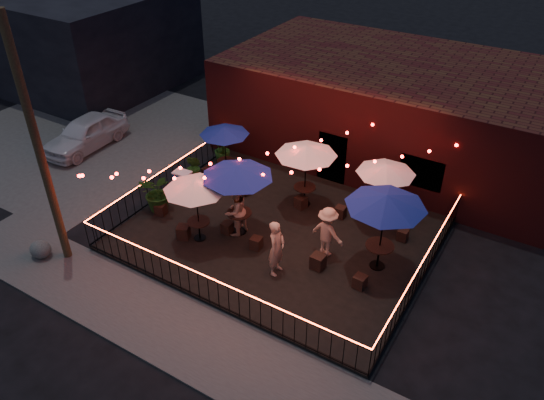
{
  "coord_description": "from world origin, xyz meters",
  "views": [
    {
      "loc": [
        7.42,
        -10.62,
        11.36
      ],
      "look_at": [
        -0.48,
        2.32,
        1.16
      ],
      "focal_mm": 35.0,
      "sensor_mm": 36.0,
      "label": 1
    }
  ],
  "objects": [
    {
      "name": "ground",
      "position": [
        0.0,
        0.0,
        0.0
      ],
      "size": [
        110.0,
        110.0,
        0.0
      ],
      "primitive_type": "plane",
      "color": "black",
      "rests_on": "ground"
    },
    {
      "name": "patio",
      "position": [
        0.0,
        2.0,
        0.07
      ],
      "size": [
        10.0,
        8.0,
        0.15
      ],
      "primitive_type": "cube",
      "color": "black",
      "rests_on": "ground"
    },
    {
      "name": "sidewalk",
      "position": [
        0.0,
        -3.25,
        0.03
      ],
      "size": [
        18.0,
        2.5,
        0.05
      ],
      "primitive_type": "cube",
      "color": "#454340",
      "rests_on": "ground"
    },
    {
      "name": "parking_lot",
      "position": [
        -12.0,
        4.0,
        0.01
      ],
      "size": [
        11.0,
        12.0,
        0.02
      ],
      "primitive_type": "cube",
      "color": "#454340",
      "rests_on": "ground"
    },
    {
      "name": "brick_building",
      "position": [
        1.0,
        9.99,
        2.0
      ],
      "size": [
        14.0,
        8.0,
        4.0
      ],
      "color": "#3D1011",
      "rests_on": "ground"
    },
    {
      "name": "background_building",
      "position": [
        -18.0,
        9.0,
        2.5
      ],
      "size": [
        12.0,
        9.0,
        5.0
      ],
      "primitive_type": "cube",
      "color": "black",
      "rests_on": "ground"
    },
    {
      "name": "utility_pole",
      "position": [
        -5.4,
        -2.6,
        4.0
      ],
      "size": [
        0.26,
        0.26,
        8.0
      ],
      "primitive_type": "cylinder",
      "color": "#3A2A17",
      "rests_on": "ground"
    },
    {
      "name": "fence_front",
      "position": [
        0.0,
        -2.0,
        0.66
      ],
      "size": [
        10.0,
        0.04,
        1.04
      ],
      "color": "black",
      "rests_on": "patio"
    },
    {
      "name": "fence_left",
      "position": [
        -5.0,
        2.0,
        0.66
      ],
      "size": [
        0.04,
        8.0,
        1.04
      ],
      "rotation": [
        0.0,
        0.0,
        1.57
      ],
      "color": "black",
      "rests_on": "patio"
    },
    {
      "name": "fence_right",
      "position": [
        5.0,
        2.0,
        0.66
      ],
      "size": [
        0.04,
        8.0,
        1.04
      ],
      "rotation": [
        0.0,
        0.0,
        1.57
      ],
      "color": "black",
      "rests_on": "patio"
    },
    {
      "name": "festoon_lights",
      "position": [
        -1.01,
        1.7,
        2.52
      ],
      "size": [
        10.02,
        8.72,
        1.32
      ],
      "color": "#FD1411",
      "rests_on": "ground"
    },
    {
      "name": "cafe_table_0",
      "position": [
        -2.14,
        0.31,
        2.27
      ],
      "size": [
        2.57,
        2.57,
        2.32
      ],
      "rotation": [
        0.0,
        0.0,
        -0.25
      ],
      "color": "black",
      "rests_on": "patio"
    },
    {
      "name": "cafe_table_1",
      "position": [
        -3.8,
        4.2,
        2.12
      ],
      "size": [
        2.27,
        2.27,
        2.16
      ],
      "rotation": [
        0.0,
        0.0,
        -0.18
      ],
      "color": "black",
      "rests_on": "patio"
    },
    {
      "name": "cafe_table_2",
      "position": [
        -1.19,
        1.33,
        2.55
      ],
      "size": [
        2.88,
        2.88,
        2.63
      ],
      "rotation": [
        0.0,
        0.0,
        0.24
      ],
      "color": "black",
      "rests_on": "patio"
    },
    {
      "name": "cafe_table_3",
      "position": [
        -0.09,
        3.99,
        2.4
      ],
      "size": [
        2.83,
        2.83,
        2.46
      ],
      "rotation": [
        0.0,
        0.0,
        -0.33
      ],
      "color": "black",
      "rests_on": "patio"
    },
    {
      "name": "cafe_table_4",
      "position": [
        3.57,
        2.12,
        2.64
      ],
      "size": [
        2.99,
        2.99,
        2.72
      ],
      "rotation": [
        0.0,
        0.0,
        0.24
      ],
      "color": "black",
      "rests_on": "patio"
    },
    {
      "name": "cafe_table_5",
      "position": [
        2.67,
        4.57,
        2.21
      ],
      "size": [
        2.65,
        2.65,
        2.25
      ],
      "rotation": [
        0.0,
        0.0,
        -0.37
      ],
      "color": "black",
      "rests_on": "patio"
    },
    {
      "name": "bistro_chair_0",
      "position": [
        -4.23,
        0.7,
        0.36
      ],
      "size": [
        0.42,
        0.42,
        0.42
      ],
      "primitive_type": "cube",
      "rotation": [
        0.0,
        0.0,
        0.22
      ],
      "color": "black",
      "rests_on": "patio"
    },
    {
      "name": "bistro_chair_1",
      "position": [
        -2.64,
        0.05,
        0.39
      ],
      "size": [
        0.53,
        0.53,
        0.48
      ],
      "primitive_type": "cube",
      "rotation": [
        0.0,
        0.0,
        3.54
      ],
      "color": "black",
      "rests_on": "patio"
    },
    {
      "name": "bistro_chair_2",
      "position": [
        -4.3,
        3.63,
        0.37
      ],
      "size": [
        0.39,
        0.39,
        0.45
      ],
      "primitive_type": "cube",
      "rotation": [
        0.0,
        0.0,
        -0.04
      ],
      "color": "black",
      "rests_on": "patio"
    },
    {
      "name": "bistro_chair_3",
      "position": [
        -2.4,
        3.44,
        0.39
      ],
      "size": [
        0.49,
        0.49,
        0.48
      ],
      "primitive_type": "cube",
      "rotation": [
        0.0,
        0.0,
        2.9
      ],
      "color": "black",
      "rests_on": "patio"
    },
    {
      "name": "bistro_chair_4",
      "position": [
        -1.53,
        1.07,
        0.35
      ],
      "size": [
        0.35,
        0.35,
        0.41
      ],
      "primitive_type": "cube",
      "rotation": [
        0.0,
        0.0,
        -0.01
      ],
      "color": "black",
      "rests_on": "patio"
    },
    {
      "name": "bistro_chair_5",
      "position": [
        -0.21,
        0.87,
        0.36
      ],
      "size": [
        0.39,
        0.39,
        0.42
      ],
      "primitive_type": "cube",
      "rotation": [
        0.0,
        0.0,
        3.25
      ],
      "color": "black",
      "rests_on": "patio"
    },
    {
      "name": "bistro_chair_6",
      "position": [
        -0.1,
        3.74,
        0.37
      ],
      "size": [
        0.47,
        0.47,
        0.45
      ],
      "primitive_type": "cube",
      "rotation": [
        0.0,
        0.0,
        -0.29
      ],
      "color": "black",
      "rests_on": "patio"
    },
    {
      "name": "bistro_chair_7",
      "position": [
        1.4,
        3.95,
        0.36
      ],
      "size": [
        0.36,
        0.36,
        0.42
      ],
      "primitive_type": "cube",
      "rotation": [
        0.0,
        0.0,
        3.15
      ],
      "color": "black",
      "rests_on": "patio"
    },
    {
      "name": "bistro_chair_8",
      "position": [
        1.99,
        1.07,
        0.39
      ],
      "size": [
        0.44,
        0.44,
        0.49
      ],
      "primitive_type": "cube",
      "rotation": [
        0.0,
        0.0,
        -0.05
      ],
      "color": "black",
      "rests_on": "patio"
    },
    {
      "name": "bistro_chair_9",
      "position": [
        3.48,
        0.93,
        0.36
      ],
      "size": [
        0.39,
        0.39,
        0.42
      ],
      "primitive_type": "cube",
      "rotation": [
        0.0,
        0.0,
        3.05
      ],
      "color": "black",
      "rests_on": "patio"
    },
    {
      "name": "bistro_chair_10",
      "position": [
        2.28,
        4.29,
        0.36
      ],
      "size": [
        0.42,
        0.42,
        0.41
      ],
      "primitive_type": "cube",
      "rotation": [
        0.0,
        0.0,
        0.24
      ],
      "color": "black",
      "rests_on": "patio"
    },
    {
      "name": "bistro_chair_11",
      "position": [
        3.78,
        3.85,
        0.35
      ],
      "size": [
        0.34,
        0.34,
        0.4
      ],
      "primitive_type": "cube",
      "rotation": [
        0.0,
        0.0,
        3.15
      ],
      "color": "black",
      "rests_on": "patio"
    },
    {
      "name": "patron_a",
      "position": [
        0.97,
        0.21,
        1.1
      ],
      "size": [
        0.5,
        0.72,
        1.9
      ],
      "primitive_type": "imported",
      "rotation": [
        0.0,
        0.0,
        1.63
      ],
      "color": "beige",
      "rests_on": "patio"
    },
    {
      "name": "patron_b",
      "position": [
        -1.26,
        1.2,
        1.1
      ],
      "size": [
        0.82,
        1.0,
        1.9
      ],
      "primitive_type": "imported",
      "rotation": [
        0.0,
        0.0,
        -1.69
      ],
      "color": "beige",
      "rests_on": "patio"
    },
    {
      "name": "patron_c",
      "position": [
        1.9,
        1.81,
        1.04
      ],
      "size": [
        1.24,
        0.82,
        1.79
      ],
      "primitive_type": "imported",
      "rotation": [
        0.0,
        0.0,
        3.0
      ],
      "color": "tan",
      "rests_on": "patio"
    },
    {
      "name": "potted_shrub_a",
      "position": [
        -4.43,
        0.93,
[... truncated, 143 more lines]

